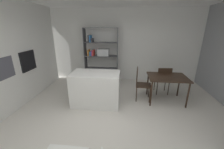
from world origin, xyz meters
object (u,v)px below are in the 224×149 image
at_px(kitchen_island, 96,89).
at_px(dining_table, 167,79).
at_px(built_in_oven, 28,61).
at_px(open_bookshelf, 100,55).
at_px(dining_chair_island_side, 140,82).
at_px(dining_chair_far, 163,78).

height_order(kitchen_island, dining_table, kitchen_island).
height_order(built_in_oven, open_bookshelf, open_bookshelf).
distance_m(built_in_oven, kitchen_island, 2.17).
bearing_deg(dining_table, dining_chair_island_side, 179.40).
height_order(built_in_oven, dining_chair_far, built_in_oven).
relative_size(dining_table, dining_chair_far, 1.18).
height_order(dining_table, dining_chair_island_side, dining_chair_island_side).
bearing_deg(kitchen_island, built_in_oven, 175.29).
xyz_separation_m(open_bookshelf, dining_chair_island_side, (1.48, -1.39, -0.49)).
relative_size(kitchen_island, open_bookshelf, 0.63).
xyz_separation_m(built_in_oven, dining_chair_far, (4.08, 0.64, -0.63)).
relative_size(open_bookshelf, dining_chair_island_side, 2.14).
distance_m(kitchen_island, dining_table, 2.08).
bearing_deg(built_in_oven, open_bookshelf, 41.23).
xyz_separation_m(built_in_oven, dining_chair_island_side, (3.31, 0.21, -0.61)).
xyz_separation_m(dining_chair_island_side, dining_chair_far, (0.78, 0.43, -0.02)).
relative_size(open_bookshelf, dining_table, 1.93).
bearing_deg(dining_table, open_bookshelf, 148.03).
distance_m(kitchen_island, open_bookshelf, 1.88).
bearing_deg(built_in_oven, kitchen_island, -4.71).
bearing_deg(dining_chair_far, kitchen_island, 18.41).
distance_m(built_in_oven, dining_chair_far, 4.18).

